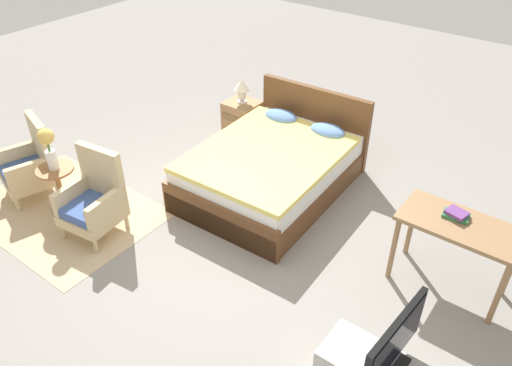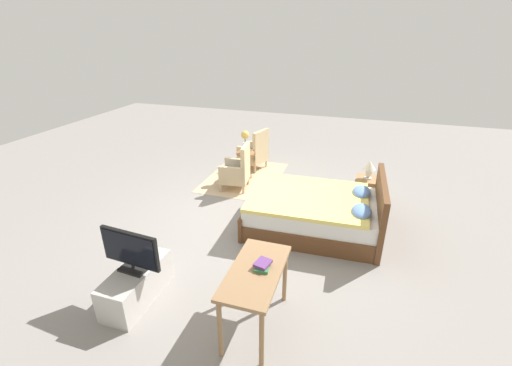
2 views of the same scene
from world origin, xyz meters
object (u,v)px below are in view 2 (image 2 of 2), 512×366
Objects in this scene: armchair_by_window_left at (255,153)px; tv_flatscreen at (130,251)px; bed at (316,212)px; flower_vase at (245,139)px; book_stack at (263,265)px; side_table at (245,162)px; table_lamp at (369,167)px; vanity_desk at (255,279)px; tv_stand at (137,284)px; armchair_by_window_right at (237,171)px; nightstand at (366,192)px.

tv_flatscreen is at bearing -0.63° from armchair_by_window_left.
armchair_by_window_left is at bearing -141.53° from bed.
book_stack is (3.76, 1.51, -0.09)m from flower_vase.
side_table is 1.73× the size of table_lamp.
tv_stand is at bearing -88.46° from vanity_desk.
tv_stand is at bearing -0.63° from armchair_by_window_left.
side_table is 2.43× the size of book_stack.
table_lamp is at bearing 142.40° from tv_flatscreen.
bed is at bearing 58.84° from armchair_by_window_right.
tv_flatscreen is (3.88, -0.02, 0.33)m from side_table.
nightstand is at bearing 89.87° from armchair_by_window_right.
nightstand is at bearing 142.41° from tv_flatscreen.
bed is 2.29× the size of armchair_by_window_left.
bed is 3.84× the size of nightstand.
tv_flatscreen reaches higher than armchair_by_window_left.
armchair_by_window_right is 2.51m from table_lamp.
armchair_by_window_right reaches higher than vanity_desk.
tv_stand is at bearing -0.32° from side_table.
armchair_by_window_right is 0.75m from flower_vase.
flower_vase is 4.05m from book_stack.
vanity_desk is (2.21, -0.32, 0.34)m from bed.
side_table is at bearing 179.67° from tv_flatscreen.
book_stack is (3.76, 1.51, 0.42)m from side_table.
armchair_by_window_right is 2.79× the size of table_lamp.
armchair_by_window_left is at bearing -114.75° from nightstand.
flower_vase reaches higher than bed.
tv_flatscreen is at bearing -0.88° from armchair_by_window_right.
book_stack is at bearing 24.94° from armchair_by_window_right.
armchair_by_window_left reaches higher than vanity_desk.
table_lamp is (1.15, 2.49, 0.38)m from armchair_by_window_left.
nightstand is at bearing 142.39° from tv_stand.
tv_flatscreen reaches higher than armchair_by_window_right.
armchair_by_window_left is 3.92× the size of book_stack.
table_lamp reaches higher than side_table.
tv_flatscreen is at bearing -37.59° from nightstand.
vanity_desk reaches higher than side_table.
bed is 2.29× the size of armchair_by_window_right.
armchair_by_window_right is at bearing -90.13° from nightstand.
bed is at bearing 47.38° from side_table.
bed is at bearing -35.41° from nightstand.
armchair_by_window_left is 1.68× the size of nightstand.
table_lamp is at bearing 65.25° from armchair_by_window_left.
bed is at bearing 47.38° from flower_vase.
armchair_by_window_left is at bearing -179.89° from armchair_by_window_right.
table_lamp is at bearing 144.56° from bed.
armchair_by_window_left is 1.22× the size of tv_flatscreen.
nightstand is 4.16m from tv_stand.
armchair_by_window_left is at bearing -161.07° from book_stack.
book_stack reaches higher than tv_stand.
flower_vase is 0.46× the size of vanity_desk.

